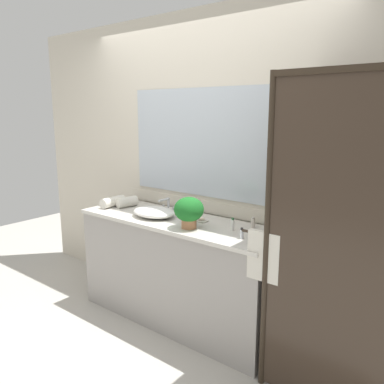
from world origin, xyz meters
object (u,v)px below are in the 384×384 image
(amenity_bottle_conditioner, at_px, (242,234))
(rolled_towel_near_edge, at_px, (113,202))
(potted_plant, at_px, (189,211))
(amenity_bottle_shampoo, at_px, (253,223))
(rolled_towel_middle, at_px, (127,202))
(faucet, at_px, (168,208))
(soap_dish, at_px, (201,220))
(amenity_bottle_body_wash, at_px, (233,224))
(sink_basin, at_px, (154,212))

(amenity_bottle_conditioner, distance_m, rolled_towel_near_edge, 1.43)
(potted_plant, relative_size, rolled_towel_near_edge, 0.98)
(amenity_bottle_shampoo, distance_m, rolled_towel_middle, 1.26)
(potted_plant, bearing_deg, amenity_bottle_shampoo, 38.67)
(faucet, xyz_separation_m, rolled_towel_middle, (-0.44, -0.08, 0.00))
(soap_dish, bearing_deg, amenity_bottle_body_wash, -6.21)
(faucet, height_order, soap_dish, faucet)
(faucet, bearing_deg, rolled_towel_middle, -169.80)
(amenity_bottle_shampoo, xyz_separation_m, rolled_towel_near_edge, (-1.36, -0.21, 0.01))
(potted_plant, height_order, soap_dish, potted_plant)
(sink_basin, xyz_separation_m, amenity_bottle_shampoo, (0.81, 0.23, -0.00))
(soap_dish, relative_size, rolled_towel_middle, 0.52)
(amenity_bottle_conditioner, bearing_deg, sink_basin, 177.27)
(soap_dish, height_order, rolled_towel_middle, rolled_towel_middle)
(sink_basin, relative_size, rolled_towel_near_edge, 1.60)
(potted_plant, xyz_separation_m, amenity_bottle_body_wash, (0.29, 0.16, -0.09))
(sink_basin, distance_m, amenity_bottle_body_wash, 0.73)
(rolled_towel_near_edge, bearing_deg, potted_plant, -5.39)
(amenity_bottle_shampoo, height_order, rolled_towel_middle, rolled_towel_middle)
(soap_dish, bearing_deg, potted_plant, -81.09)
(rolled_towel_middle, bearing_deg, sink_basin, -11.94)
(soap_dish, bearing_deg, sink_basin, -163.22)
(faucet, height_order, amenity_bottle_shampoo, faucet)
(rolled_towel_near_edge, distance_m, rolled_towel_middle, 0.13)
(amenity_bottle_shampoo, relative_size, amenity_bottle_conditioner, 1.05)
(sink_basin, height_order, amenity_bottle_shampoo, same)
(amenity_bottle_body_wash, xyz_separation_m, rolled_towel_middle, (-1.16, 0.01, 0.00))
(rolled_towel_middle, bearing_deg, amenity_bottle_shampoo, 6.34)
(soap_dish, bearing_deg, amenity_bottle_conditioner, -18.88)
(faucet, relative_size, amenity_bottle_conditioner, 2.16)
(rolled_towel_near_edge, bearing_deg, amenity_bottle_shampoo, 8.85)
(amenity_bottle_conditioner, bearing_deg, rolled_towel_middle, 174.17)
(potted_plant, bearing_deg, soap_dish, 98.91)
(potted_plant, height_order, amenity_bottle_conditioner, potted_plant)
(faucet, distance_m, amenity_bottle_body_wash, 0.73)
(sink_basin, xyz_separation_m, rolled_towel_near_edge, (-0.55, 0.02, 0.01))
(amenity_bottle_conditioner, distance_m, rolled_towel_middle, 1.33)
(rolled_towel_near_edge, bearing_deg, rolled_towel_middle, 33.57)
(sink_basin, height_order, rolled_towel_middle, rolled_towel_middle)
(sink_basin, bearing_deg, rolled_towel_near_edge, 177.94)
(potted_plant, height_order, amenity_bottle_shampoo, potted_plant)
(faucet, distance_m, potted_plant, 0.51)
(rolled_towel_middle, bearing_deg, rolled_towel_near_edge, -146.43)
(sink_basin, bearing_deg, rolled_towel_middle, 168.06)
(sink_basin, height_order, potted_plant, potted_plant)
(amenity_bottle_conditioner, relative_size, rolled_towel_near_edge, 0.32)
(rolled_towel_middle, bearing_deg, potted_plant, -10.76)
(faucet, relative_size, potted_plant, 0.71)
(sink_basin, relative_size, soap_dish, 3.93)
(faucet, xyz_separation_m, amenity_bottle_shampoo, (0.81, 0.06, -0.01))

